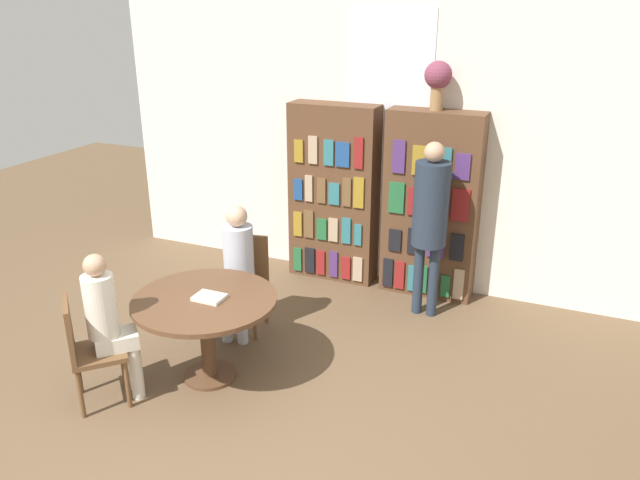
# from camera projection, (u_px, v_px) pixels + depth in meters

# --- Properties ---
(wall_back) EXTENTS (6.40, 0.07, 3.00)m
(wall_back) POSITION_uv_depth(u_px,v_px,m) (388.00, 147.00, 6.60)
(wall_back) COLOR silver
(wall_back) RESTS_ON ground_plane
(bookshelf_left) EXTENTS (0.97, 0.34, 1.95)m
(bookshelf_left) POSITION_uv_depth(u_px,v_px,m) (334.00, 194.00, 6.83)
(bookshelf_left) COLOR brown
(bookshelf_left) RESTS_ON ground_plane
(bookshelf_right) EXTENTS (0.97, 0.34, 1.95)m
(bookshelf_right) POSITION_uv_depth(u_px,v_px,m) (431.00, 206.00, 6.43)
(bookshelf_right) COLOR brown
(bookshelf_right) RESTS_ON ground_plane
(flower_vase) EXTENTS (0.27, 0.27, 0.47)m
(flower_vase) POSITION_uv_depth(u_px,v_px,m) (438.00, 79.00, 5.97)
(flower_vase) COLOR #997047
(flower_vase) RESTS_ON bookshelf_right
(reading_table) EXTENTS (1.17, 1.17, 0.74)m
(reading_table) POSITION_uv_depth(u_px,v_px,m) (206.00, 312.00, 5.03)
(reading_table) COLOR brown
(reading_table) RESTS_ON ground_plane
(chair_near_camera) EXTENTS (0.57, 0.57, 0.90)m
(chair_near_camera) POSITION_uv_depth(u_px,v_px,m) (87.00, 346.00, 4.74)
(chair_near_camera) COLOR brown
(chair_near_camera) RESTS_ON ground_plane
(chair_left_side) EXTENTS (0.46, 0.46, 0.90)m
(chair_left_side) POSITION_uv_depth(u_px,v_px,m) (245.00, 278.00, 5.91)
(chair_left_side) COLOR brown
(chair_left_side) RESTS_ON ground_plane
(seated_reader_left) EXTENTS (0.33, 0.40, 1.27)m
(seated_reader_left) POSITION_uv_depth(u_px,v_px,m) (237.00, 263.00, 5.67)
(seated_reader_left) COLOR #B2B7C6
(seated_reader_left) RESTS_ON ground_plane
(seated_reader_right) EXTENTS (0.39, 0.39, 1.24)m
(seated_reader_right) POSITION_uv_depth(u_px,v_px,m) (109.00, 320.00, 4.74)
(seated_reader_right) COLOR silver
(seated_reader_right) RESTS_ON ground_plane
(librarian_standing) EXTENTS (0.33, 0.60, 1.76)m
(librarian_standing) POSITION_uv_depth(u_px,v_px,m) (431.00, 211.00, 5.92)
(librarian_standing) COLOR #232D3D
(librarian_standing) RESTS_ON ground_plane
(open_book_on_table) EXTENTS (0.24, 0.18, 0.03)m
(open_book_on_table) POSITION_uv_depth(u_px,v_px,m) (209.00, 297.00, 4.97)
(open_book_on_table) COLOR silver
(open_book_on_table) RESTS_ON reading_table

